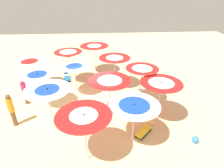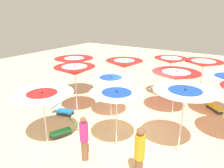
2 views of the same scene
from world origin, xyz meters
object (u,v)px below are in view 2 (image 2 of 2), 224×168
Objects in this scene: beach_umbrella_5 at (171,61)px; beach_umbrella_10 at (75,71)px; beach_umbrella_8 at (124,64)px; beach_umbrella_4 at (176,76)px; beachgoer_0 at (84,138)px; beach_umbrella_3 at (185,96)px; beach_umbrella_9 at (42,97)px; beach_umbrella_11 at (74,61)px; lounger_3 at (63,111)px; beachgoer_1 at (139,155)px; lounger_0 at (214,106)px; beach_umbrella_6 at (117,96)px; lounger_1 at (160,92)px; lounger_2 at (63,130)px; beach_umbrella_7 at (111,81)px; beach_umbrella_2 at (203,64)px.

beach_umbrella_5 is 5.53m from beach_umbrella_10.
beach_umbrella_10 is (-3.20, 0.85, 0.21)m from beach_umbrella_8.
beach_umbrella_4 is 1.38× the size of beachgoer_0.
beach_umbrella_3 is 5.04m from beach_umbrella_9.
beach_umbrella_10 is at bearing -136.42° from beach_umbrella_11.
lounger_3 is 0.64× the size of beachgoer_1.
lounger_0 is 6.87m from beachgoer_1.
beach_umbrella_5 is at bearing 0.54° from beach_umbrella_6.
beach_umbrella_9 is 1.78× the size of lounger_1.
lounger_2 is (-4.96, 0.02, -1.85)m from beach_umbrella_8.
beach_umbrella_4 is 1.89× the size of lounger_3.
beach_umbrella_5 is 7.28m from beachgoer_1.
beach_umbrella_11 is at bearing 73.52° from beach_umbrella_3.
lounger_2 is (-6.10, 4.88, 0.02)m from lounger_0.
beach_umbrella_10 reaches higher than beach_umbrella_7.
lounger_2 is (-1.77, -0.82, -2.06)m from beach_umbrella_10.
beach_umbrella_10 is (1.29, 3.14, 0.17)m from beach_umbrella_6.
beach_umbrella_3 is 2.05× the size of lounger_0.
beach_umbrella_3 is 1.09× the size of beach_umbrella_9.
beach_umbrella_5 is 0.98× the size of beach_umbrella_10.
lounger_2 reaches higher than lounger_0.
beach_umbrella_8 is 1.02× the size of beach_umbrella_9.
beach_umbrella_3 reaches higher than lounger_3.
beach_umbrella_8 reaches higher than lounger_3.
beach_umbrella_5 is 1.16× the size of beach_umbrella_7.
lounger_3 is (-0.40, 0.56, -2.08)m from beach_umbrella_10.
beach_umbrella_3 is 5.04m from lounger_2.
beach_umbrella_4 is 6.16m from beach_umbrella_9.
lounger_1 is at bearing 43.01° from lounger_3.
beach_umbrella_8 is 5.30m from lounger_2.
beach_umbrella_8 is 5.70m from beach_umbrella_9.
lounger_1 is at bearing -46.04° from beach_umbrella_8.
beach_umbrella_2 is 2.64m from beach_umbrella_4.
beach_umbrella_2 is 1.03× the size of beach_umbrella_8.
beach_umbrella_5 reaches higher than beach_umbrella_2.
beach_umbrella_3 is 3.63m from beach_umbrella_7.
beach_umbrella_9 is 7.72m from lounger_1.
beach_umbrella_2 is 7.97m from lounger_3.
beach_umbrella_11 is 1.99× the size of lounger_0.
beach_umbrella_4 is at bearing 123.02° from beachgoer_1.
beach_umbrella_8 reaches higher than beach_umbrella_7.
beachgoer_0 is (-2.46, -2.59, -1.41)m from beach_umbrella_10.
lounger_0 is (-0.26, -2.62, -2.08)m from beach_umbrella_5.
lounger_2 is at bearing -85.08° from lounger_0.
beach_umbrella_11 is at bearing -139.20° from lounger_1.
beachgoer_1 is at bearing -135.19° from beach_umbrella_7.
beach_umbrella_3 is 6.10m from lounger_3.
beachgoer_0 is (-0.69, -1.76, 0.65)m from lounger_2.
beachgoer_0 is (-2.05, -3.15, 0.67)m from lounger_3.
lounger_1 is (0.46, 3.20, 0.00)m from lounger_0.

